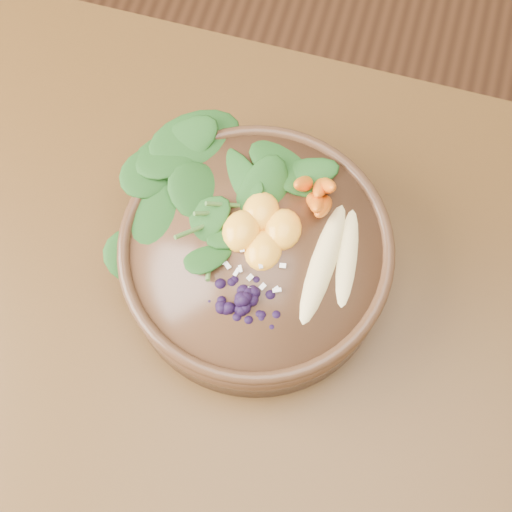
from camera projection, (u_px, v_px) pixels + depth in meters
ground at (380, 484)px, 1.49m from camera, size 4.00×4.00×0.00m
dining_table at (467, 452)px, 0.88m from camera, size 1.60×0.90×0.75m
stoneware_bowl at (256, 259)px, 0.82m from camera, size 0.32×0.32×0.08m
kale_heap at (228, 177)px, 0.79m from camera, size 0.21×0.19×0.05m
carrot_cluster at (323, 174)px, 0.77m from camera, size 0.07×0.07×0.08m
banana_halves at (336, 255)px, 0.77m from camera, size 0.07×0.17×0.03m
mandarin_cluster at (262, 225)px, 0.78m from camera, size 0.09×0.10×0.03m
blueberry_pile at (244, 294)px, 0.74m from camera, size 0.15×0.11×0.04m
coconut_flakes at (253, 262)px, 0.77m from camera, size 0.10×0.08×0.01m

